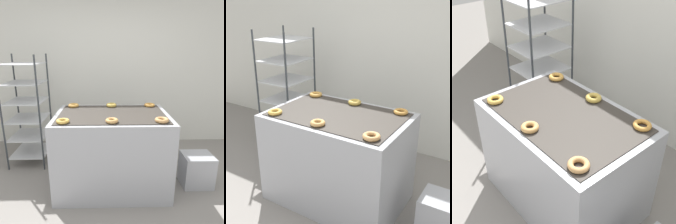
# 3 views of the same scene
# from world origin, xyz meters

# --- Properties ---
(wall_back) EXTENTS (8.00, 0.05, 2.80)m
(wall_back) POSITION_xyz_m (0.00, 2.12, 1.40)
(wall_back) COLOR silver
(wall_back) RESTS_ON ground_plane
(fryer_machine) EXTENTS (1.34, 0.89, 0.95)m
(fryer_machine) POSITION_xyz_m (0.00, 0.70, 0.48)
(fryer_machine) COLOR #A8AAB2
(fryer_machine) RESTS_ON ground_plane
(baking_rack_cart) EXTENTS (0.54, 0.59, 1.62)m
(baking_rack_cart) POSITION_xyz_m (-1.23, 1.36, 0.82)
(baking_rack_cart) COLOR #33383D
(baking_rack_cart) RESTS_ON ground_plane
(glaze_bin) EXTENTS (0.37, 0.32, 0.41)m
(glaze_bin) POSITION_xyz_m (1.08, 0.68, 0.21)
(glaze_bin) COLOR #A8AAB2
(glaze_bin) RESTS_ON ground_plane
(donut_near_left) EXTENTS (0.14, 0.14, 0.04)m
(donut_near_left) POSITION_xyz_m (-0.52, 0.38, 0.97)
(donut_near_left) COLOR gold
(donut_near_left) RESTS_ON fryer_machine
(donut_near_center) EXTENTS (0.13, 0.13, 0.04)m
(donut_near_center) POSITION_xyz_m (-0.01, 0.38, 0.97)
(donut_near_center) COLOR tan
(donut_near_center) RESTS_ON fryer_machine
(donut_near_right) EXTENTS (0.15, 0.15, 0.04)m
(donut_near_right) POSITION_xyz_m (0.51, 0.38, 0.97)
(donut_near_right) COLOR tan
(donut_near_right) RESTS_ON fryer_machine
(donut_far_left) EXTENTS (0.14, 0.14, 0.04)m
(donut_far_left) POSITION_xyz_m (-0.50, 1.02, 0.97)
(donut_far_left) COLOR gold
(donut_far_left) RESTS_ON fryer_machine
(donut_far_center) EXTENTS (0.14, 0.14, 0.04)m
(donut_far_center) POSITION_xyz_m (-0.00, 1.02, 0.97)
(donut_far_center) COLOR gold
(donut_far_center) RESTS_ON fryer_machine
(donut_far_right) EXTENTS (0.14, 0.14, 0.04)m
(donut_far_right) POSITION_xyz_m (0.51, 1.03, 0.97)
(donut_far_right) COLOR gold
(donut_far_right) RESTS_ON fryer_machine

